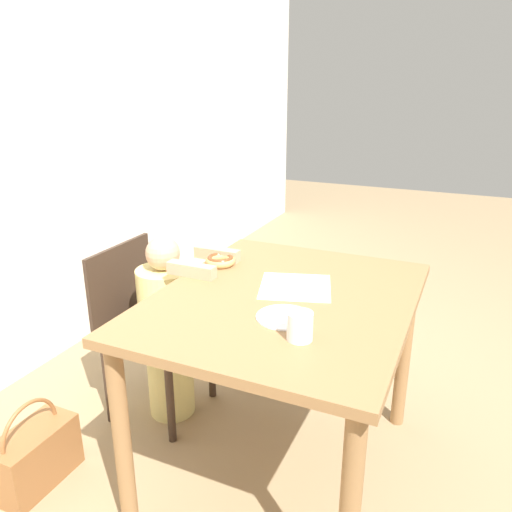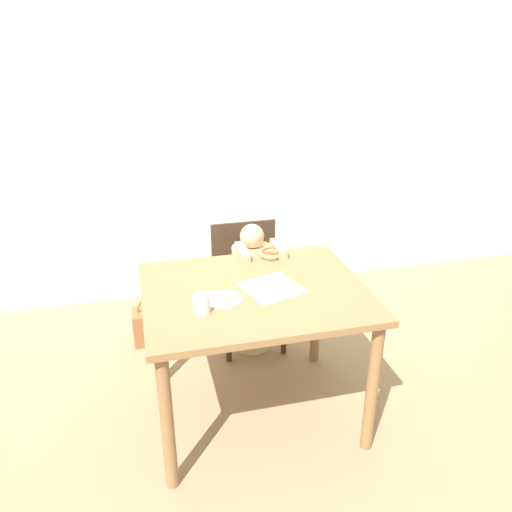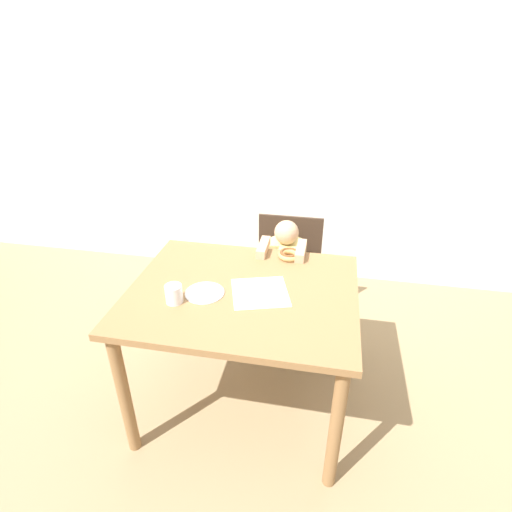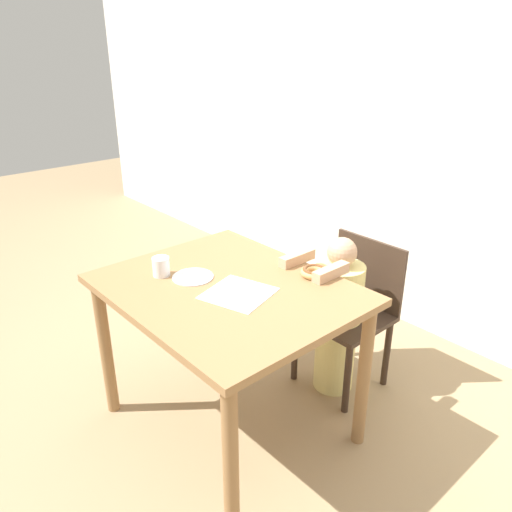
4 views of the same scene
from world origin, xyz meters
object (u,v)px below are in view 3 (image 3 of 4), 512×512
Objects in this scene: chair at (287,275)px; donut at (289,254)px; handbag at (209,293)px; cup at (174,294)px; child_figure at (284,284)px.

donut reaches higher than chair.
cup is at bearing -79.73° from handbag.
child_figure reaches higher than cup.
child_figure reaches higher than chair.
donut is 0.34× the size of handbag.
donut is 1.06m from handbag.
cup reaches higher than handbag.
handbag is (-0.61, 0.13, -0.31)m from chair.
chair is 1.06m from cup.
child_figure is (-0.00, -0.12, 0.00)m from chair.
child_figure is 0.96m from cup.
child_figure is at bearing 61.31° from cup.
donut is (0.05, -0.37, 0.36)m from chair.
donut is at bearing -36.92° from handbag.
donut is (0.05, -0.25, 0.36)m from child_figure.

